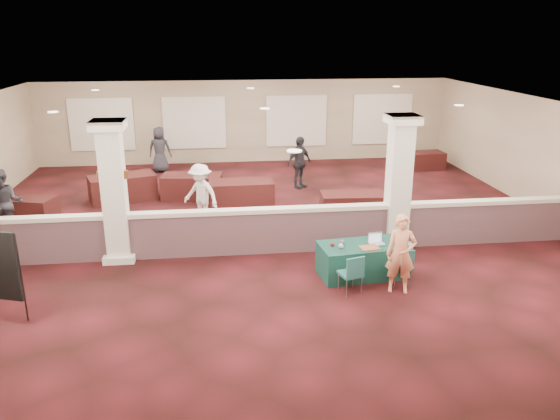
{
  "coord_description": "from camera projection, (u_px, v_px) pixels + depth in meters",
  "views": [
    {
      "loc": [
        -1.25,
        -13.43,
        5.0
      ],
      "look_at": [
        0.13,
        -2.0,
        1.21
      ],
      "focal_mm": 35.0,
      "sensor_mm": 36.0,
      "label": 1
    }
  ],
  "objects": [
    {
      "name": "ground",
      "position": [
        266.0,
        230.0,
        14.37
      ],
      "size": [
        16.0,
        16.0,
        0.0
      ],
      "primitive_type": "plane",
      "color": "#401014",
      "rests_on": "ground"
    },
    {
      "name": "wall_back",
      "position": [
        246.0,
        122.0,
        21.41
      ],
      "size": [
        16.0,
        0.04,
        3.2
      ],
      "primitive_type": "cube",
      "color": "#84765B",
      "rests_on": "ground"
    },
    {
      "name": "wall_front",
      "position": [
        331.0,
        339.0,
        6.33
      ],
      "size": [
        16.0,
        0.04,
        3.2
      ],
      "primitive_type": "cube",
      "color": "#84765B",
      "rests_on": "ground"
    },
    {
      "name": "wall_right",
      "position": [
        559.0,
        162.0,
        14.79
      ],
      "size": [
        0.04,
        16.0,
        3.2
      ],
      "primitive_type": "cube",
      "color": "#84765B",
      "rests_on": "ground"
    },
    {
      "name": "ceiling",
      "position": [
        265.0,
        108.0,
        13.37
      ],
      "size": [
        16.0,
        16.0,
        0.02
      ],
      "primitive_type": "cube",
      "color": "white",
      "rests_on": "wall_back"
    },
    {
      "name": "partition_wall",
      "position": [
        272.0,
        230.0,
        12.78
      ],
      "size": [
        15.6,
        0.28,
        1.1
      ],
      "color": "brown",
      "rests_on": "ground"
    },
    {
      "name": "column_left",
      "position": [
        114.0,
        191.0,
        12.04
      ],
      "size": [
        0.72,
        0.72,
        3.2
      ],
      "color": "silver",
      "rests_on": "ground"
    },
    {
      "name": "column_right",
      "position": [
        399.0,
        181.0,
        12.79
      ],
      "size": [
        0.72,
        0.72,
        3.2
      ],
      "color": "silver",
      "rests_on": "ground"
    },
    {
      "name": "sconce_left",
      "position": [
        99.0,
        175.0,
        11.9
      ],
      "size": [
        0.12,
        0.12,
        0.18
      ],
      "color": "brown",
      "rests_on": "column_left"
    },
    {
      "name": "sconce_right",
      "position": [
        126.0,
        174.0,
        11.96
      ],
      "size": [
        0.12,
        0.12,
        0.18
      ],
      "color": "brown",
      "rests_on": "column_left"
    },
    {
      "name": "near_table",
      "position": [
        362.0,
        260.0,
        11.64
      ],
      "size": [
        1.92,
        1.11,
        0.7
      ],
      "primitive_type": "cube",
      "rotation": [
        0.0,
        0.0,
        0.11
      ],
      "color": "#0D3326",
      "rests_on": "ground"
    },
    {
      "name": "conf_chair_main",
      "position": [
        402.0,
        264.0,
        11.07
      ],
      "size": [
        0.42,
        0.43,
        0.84
      ],
      "rotation": [
        0.0,
        0.0,
        0.01
      ],
      "color": "#1D5652",
      "rests_on": "ground"
    },
    {
      "name": "conf_chair_side",
      "position": [
        352.0,
        271.0,
        10.76
      ],
      "size": [
        0.5,
        0.5,
        0.82
      ],
      "rotation": [
        0.0,
        0.0,
        0.27
      ],
      "color": "#1D5652",
      "rests_on": "ground"
    },
    {
      "name": "woman",
      "position": [
        401.0,
        254.0,
        10.76
      ],
      "size": [
        0.66,
        0.53,
        1.61
      ],
      "primitive_type": "imported",
      "rotation": [
        0.0,
        0.0,
        -0.28
      ],
      "color": "#F9926C",
      "rests_on": "ground"
    },
    {
      "name": "far_table_front_left",
      "position": [
        26.0,
        209.0,
        15.03
      ],
      "size": [
        1.77,
        1.22,
        0.66
      ],
      "primitive_type": "cube",
      "rotation": [
        0.0,
        0.0,
        -0.28
      ],
      "color": "black",
      "rests_on": "ground"
    },
    {
      "name": "far_table_front_center",
      "position": [
        241.0,
        194.0,
        16.24
      ],
      "size": [
        1.91,
        0.99,
        0.77
      ],
      "primitive_type": "cube",
      "rotation": [
        0.0,
        0.0,
        0.02
      ],
      "color": "black",
      "rests_on": "ground"
    },
    {
      "name": "far_table_front_right",
      "position": [
        352.0,
        206.0,
        15.21
      ],
      "size": [
        1.8,
        0.99,
        0.71
      ],
      "primitive_type": "cube",
      "rotation": [
        0.0,
        0.0,
        -0.06
      ],
      "color": "black",
      "rests_on": "ground"
    },
    {
      "name": "far_table_back_left",
      "position": [
        123.0,
        188.0,
        16.79
      ],
      "size": [
        2.16,
        1.56,
        0.79
      ],
      "primitive_type": "cube",
      "rotation": [
        0.0,
        0.0,
        0.34
      ],
      "color": "black",
      "rests_on": "ground"
    },
    {
      "name": "far_table_back_center",
      "position": [
        192.0,
        186.0,
        17.04
      ],
      "size": [
        1.93,
        1.15,
        0.74
      ],
      "primitive_type": "cube",
      "rotation": [
        0.0,
        0.0,
        -0.13
      ],
      "color": "black",
      "rests_on": "ground"
    },
    {
      "name": "far_table_back_right",
      "position": [
        422.0,
        161.0,
        20.6
      ],
      "size": [
        1.66,
        0.91,
        0.66
      ],
      "primitive_type": "cube",
      "rotation": [
        0.0,
        0.0,
        0.06
      ],
      "color": "black",
      "rests_on": "ground"
    },
    {
      "name": "attendee_a",
      "position": [
        5.0,
        204.0,
        13.57
      ],
      "size": [
        0.93,
        0.61,
        1.79
      ],
      "primitive_type": "imported",
      "rotation": [
        0.0,
        0.0,
        0.17
      ],
      "color": "black",
      "rests_on": "ground"
    },
    {
      "name": "attendee_b",
      "position": [
        201.0,
        194.0,
        14.59
      ],
      "size": [
        1.15,
        1.04,
        1.67
      ],
      "primitive_type": "imported",
      "rotation": [
        0.0,
        0.0,
        -0.65
      ],
      "color": "silver",
      "rests_on": "ground"
    },
    {
      "name": "attendee_c",
      "position": [
        299.0,
        162.0,
        18.01
      ],
      "size": [
        1.1,
        0.98,
        1.72
      ],
      "primitive_type": "imported",
      "rotation": [
        0.0,
        0.0,
        0.63
      ],
      "color": "black",
      "rests_on": "ground"
    },
    {
      "name": "attendee_d",
      "position": [
        160.0,
        150.0,
        20.04
      ],
      "size": [
        0.88,
        0.54,
        1.69
      ],
      "primitive_type": "imported",
      "rotation": [
        0.0,
        0.0,
        3.04
      ],
      "color": "black",
      "rests_on": "ground"
    },
    {
      "name": "laptop_base",
      "position": [
        377.0,
        244.0,
        11.54
      ],
      "size": [
        0.34,
        0.26,
        0.02
      ],
      "primitive_type": "cube",
      "rotation": [
        0.0,
        0.0,
        0.11
      ],
      "color": "#B8B8BC",
      "rests_on": "near_table"
    },
    {
      "name": "laptop_screen",
      "position": [
        375.0,
        237.0,
        11.61
      ],
      "size": [
        0.32,
        0.05,
        0.21
      ],
      "primitive_type": "cube",
      "rotation": [
        0.0,
        0.0,
        0.11
      ],
      "color": "#B8B8BC",
      "rests_on": "near_table"
    },
    {
      "name": "screen_glow",
      "position": [
        375.0,
        238.0,
        11.61
      ],
      "size": [
        0.29,
        0.04,
        0.18
      ],
      "primitive_type": "cube",
      "rotation": [
        0.0,
        0.0,
        0.11
      ],
      "color": "silver",
      "rests_on": "near_table"
    },
    {
      "name": "knitting",
      "position": [
        370.0,
        248.0,
        11.31
      ],
      "size": [
        0.41,
        0.33,
        0.03
      ],
      "primitive_type": "cube",
      "rotation": [
        0.0,
        0.0,
        0.11
      ],
      "color": "#CD5020",
      "rests_on": "near_table"
    },
    {
      "name": "yarn_cream",
      "position": [
        341.0,
        246.0,
        11.31
      ],
      "size": [
        0.11,
        0.11,
        0.11
      ],
      "primitive_type": "sphere",
      "color": "beige",
      "rests_on": "near_table"
    },
    {
      "name": "yarn_red",
      "position": [
        332.0,
        244.0,
        11.41
      ],
      "size": [
        0.1,
        0.1,
        0.1
      ],
      "primitive_type": "sphere",
      "color": "maroon",
      "rests_on": "near_table"
    },
    {
      "name": "yarn_grey",
      "position": [
        342.0,
        242.0,
        11.52
      ],
      "size": [
        0.1,
        0.1,
        0.1
      ],
      "primitive_type": "sphere",
      "color": "#4D4E53",
      "rests_on": "near_table"
    },
    {
      "name": "scissors",
      "position": [
        396.0,
        246.0,
        11.41
      ],
      "size": [
        0.12,
        0.04,
        0.01
      ],
      "primitive_type": "cube",
      "rotation": [
        0.0,
        0.0,
        0.11
      ],
      "color": "#B11312",
      "rests_on": "near_table"
    }
  ]
}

